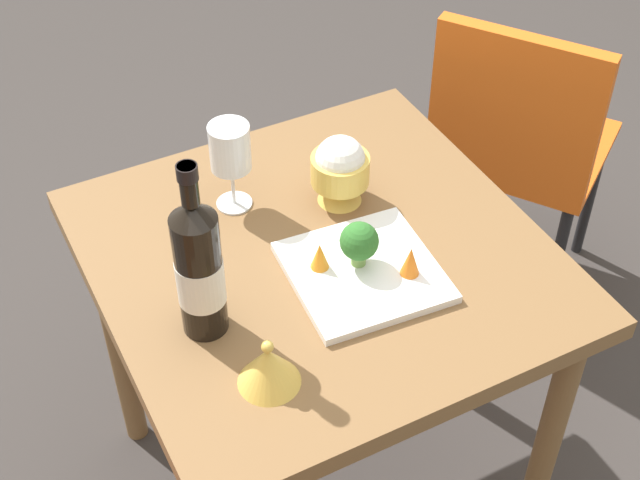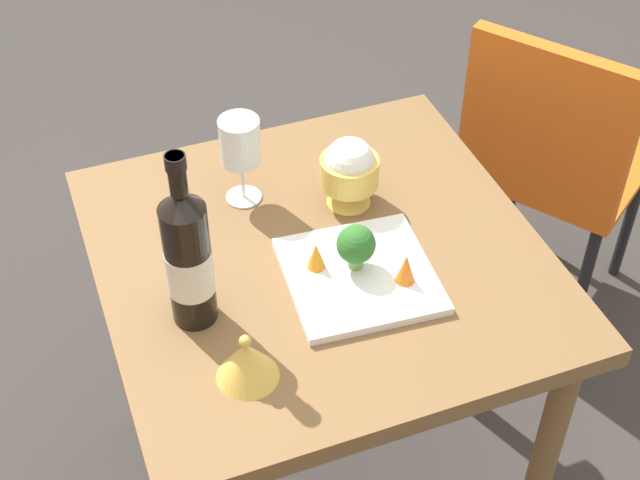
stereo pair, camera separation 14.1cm
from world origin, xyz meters
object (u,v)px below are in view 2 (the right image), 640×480
object	(u,v)px
wine_glass	(240,143)
rice_bowl_lid	(247,360)
chair_by_wall	(551,153)
broccoli_floret	(356,245)
carrot_garnish_right	(406,268)
carrot_garnish_left	(316,256)
serving_plate	(359,276)
wine_bottle	(188,258)
rice_bowl	(349,171)

from	to	relation	value
wine_glass	rice_bowl_lid	distance (m)	0.44
chair_by_wall	broccoli_floret	distance (m)	0.83
chair_by_wall	carrot_garnish_right	size ratio (longest dim) A/B	14.82
broccoli_floret	carrot_garnish_left	size ratio (longest dim) A/B	1.65
serving_plate	wine_bottle	bearing A→B (deg)	176.50
serving_plate	carrot_garnish_right	xyz separation A→B (m)	(0.07, -0.04, 0.04)
rice_bowl	wine_bottle	bearing A→B (deg)	-152.43
rice_bowl	chair_by_wall	bearing A→B (deg)	19.78
chair_by_wall	broccoli_floret	bearing A→B (deg)	-94.26
carrot_garnish_right	broccoli_floret	bearing A→B (deg)	136.85
wine_glass	carrot_garnish_left	distance (m)	0.26
rice_bowl	carrot_garnish_right	bearing A→B (deg)	-88.83
chair_by_wall	broccoli_floret	world-z (taller)	chair_by_wall
serving_plate	rice_bowl	bearing A→B (deg)	73.23
carrot_garnish_right	wine_glass	bearing A→B (deg)	120.06
wine_glass	broccoli_floret	distance (m)	0.30
broccoli_floret	carrot_garnish_left	distance (m)	0.07
wine_bottle	wine_glass	size ratio (longest dim) A/B	1.87
wine_glass	broccoli_floret	size ratio (longest dim) A/B	2.09
rice_bowl_lid	serving_plate	size ratio (longest dim) A/B	0.37
chair_by_wall	rice_bowl_lid	distance (m)	1.10
serving_plate	broccoli_floret	xyz separation A→B (m)	(-0.00, 0.02, 0.06)
rice_bowl_lid	broccoli_floret	size ratio (longest dim) A/B	1.17
chair_by_wall	carrot_garnish_right	bearing A→B (deg)	-87.76
wine_bottle	broccoli_floret	world-z (taller)	wine_bottle
wine_glass	carrot_garnish_right	world-z (taller)	wine_glass
wine_bottle	rice_bowl	xyz separation A→B (m)	(0.35, 0.18, -0.06)
chair_by_wall	wine_glass	world-z (taller)	wine_glass
wine_bottle	serving_plate	bearing A→B (deg)	-3.50
chair_by_wall	wine_bottle	bearing A→B (deg)	-102.37
wine_glass	broccoli_floret	bearing A→B (deg)	-65.13
wine_bottle	serving_plate	distance (m)	0.31
wine_bottle	broccoli_floret	size ratio (longest dim) A/B	3.89
wine_bottle	wine_glass	world-z (taller)	wine_bottle
chair_by_wall	rice_bowl	xyz separation A→B (m)	(-0.62, -0.22, 0.28)
chair_by_wall	wine_bottle	size ratio (longest dim) A/B	2.55
wine_glass	wine_bottle	bearing A→B (deg)	-122.16
chair_by_wall	serving_plate	xyz separation A→B (m)	(-0.68, -0.42, 0.22)
chair_by_wall	carrot_garnish_left	bearing A→B (deg)	-97.88
rice_bowl	broccoli_floret	world-z (taller)	rice_bowl
carrot_garnish_left	wine_bottle	bearing A→B (deg)	-174.24
wine_glass	rice_bowl_lid	bearing A→B (deg)	-106.33
wine_glass	rice_bowl_lid	size ratio (longest dim) A/B	1.79
wine_bottle	broccoli_floret	xyz separation A→B (m)	(0.29, -0.00, -0.07)
broccoli_floret	chair_by_wall	bearing A→B (deg)	30.81
serving_plate	broccoli_floret	size ratio (longest dim) A/B	3.13
wine_glass	chair_by_wall	bearing A→B (deg)	10.01
chair_by_wall	broccoli_floret	xyz separation A→B (m)	(-0.68, -0.40, 0.27)
rice_bowl	wine_glass	bearing A→B (deg)	156.23
wine_bottle	wine_glass	xyz separation A→B (m)	(0.16, 0.26, -0.00)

